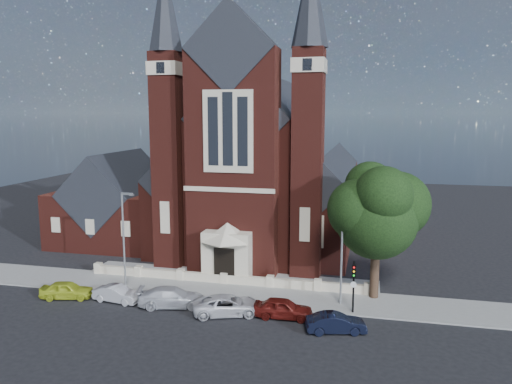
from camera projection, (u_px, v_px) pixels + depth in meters
ground at (248, 257)px, 51.05m from camera, size 120.00×120.00×0.00m
pavement_strip at (218, 292)px, 40.95m from camera, size 60.00×5.00×0.12m
forecourt_paving at (231, 277)px, 44.80m from camera, size 26.00×3.00×0.14m
forecourt_wall at (225, 284)px, 42.87m from camera, size 24.00×0.40×0.90m
church at (265, 169)px, 57.40m from camera, size 20.01×34.90×29.20m
parish_hall at (119, 206)px, 56.89m from camera, size 12.00×12.20×10.24m
street_tree at (378, 213)px, 38.20m from camera, size 6.40×6.60×10.70m
street_lamp_left at (124, 234)px, 41.52m from camera, size 1.16×0.22×8.09m
street_lamp_right at (343, 247)px, 37.49m from camera, size 1.16×0.22×8.09m
traffic_signal at (354, 280)px, 36.08m from camera, size 0.28×0.42×4.00m
car_lime_van at (67, 290)px, 39.49m from camera, size 4.33×2.54×1.38m
car_silver_a at (117, 294)px, 38.77m from camera, size 4.00×1.82×1.27m
car_silver_b at (172, 297)px, 37.78m from camera, size 5.47×3.26×1.49m
car_white_suv at (228, 305)px, 36.32m from camera, size 5.58×3.88×1.41m
car_dark_red at (283, 308)px, 35.72m from camera, size 4.28×1.84×1.44m
car_navy at (336, 323)px, 33.33m from camera, size 4.22×2.31×1.32m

